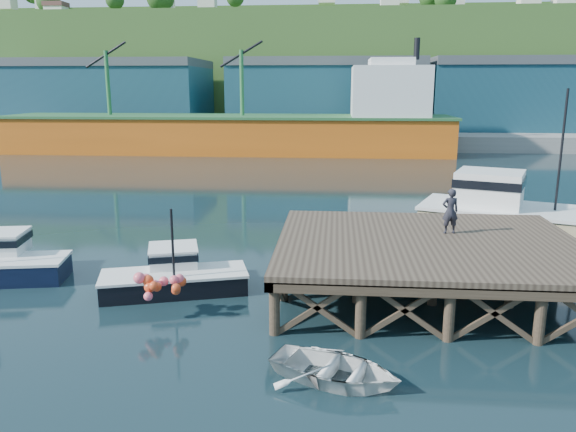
# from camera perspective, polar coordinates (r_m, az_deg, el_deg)

# --- Properties ---
(ground) EXTENTS (300.00, 300.00, 0.00)m
(ground) POSITION_cam_1_polar(r_m,az_deg,el_deg) (23.56, 0.37, -7.13)
(ground) COLOR black
(ground) RESTS_ON ground
(wharf) EXTENTS (12.00, 10.00, 2.62)m
(wharf) POSITION_cam_1_polar(r_m,az_deg,el_deg) (23.03, 14.13, -2.94)
(wharf) COLOR brown
(wharf) RESTS_ON ground
(far_quay) EXTENTS (160.00, 40.00, 2.00)m
(far_quay) POSITION_cam_1_polar(r_m,az_deg,el_deg) (92.35, 3.87, 8.54)
(far_quay) COLOR gray
(far_quay) RESTS_ON ground
(warehouse_left) EXTENTS (32.00, 16.00, 9.00)m
(warehouse_left) POSITION_cam_1_polar(r_m,az_deg,el_deg) (94.51, -18.33, 11.37)
(warehouse_left) COLOR #1A4757
(warehouse_left) RESTS_ON far_quay
(warehouse_mid) EXTENTS (28.00, 16.00, 9.00)m
(warehouse_mid) POSITION_cam_1_polar(r_m,az_deg,el_deg) (87.09, 3.86, 11.90)
(warehouse_mid) COLOR #1A4757
(warehouse_mid) RESTS_ON far_quay
(warehouse_right) EXTENTS (30.00, 16.00, 9.00)m
(warehouse_right) POSITION_cam_1_polar(r_m,az_deg,el_deg) (91.54, 23.35, 10.94)
(warehouse_right) COLOR #1A4757
(warehouse_right) RESTS_ON far_quay
(cargo_ship) EXTENTS (55.50, 10.00, 13.75)m
(cargo_ship) POSITION_cam_1_polar(r_m,az_deg,el_deg) (70.96, -3.40, 9.09)
(cargo_ship) COLOR #D96014
(cargo_ship) RESTS_ON ground
(hillside) EXTENTS (220.00, 50.00, 22.00)m
(hillside) POSITION_cam_1_polar(r_m,az_deg,el_deg) (122.10, 4.24, 14.31)
(hillside) COLOR #2D511E
(hillside) RESTS_ON ground
(boat_black) EXTENTS (6.16, 5.10, 3.58)m
(boat_black) POSITION_cam_1_polar(r_m,az_deg,el_deg) (23.33, -11.50, -5.89)
(boat_black) COLOR black
(boat_black) RESTS_ON ground
(trawler) EXTENTS (12.74, 8.36, 8.03)m
(trawler) POSITION_cam_1_polar(r_m,az_deg,el_deg) (31.00, 24.01, -0.16)
(trawler) COLOR #CBB683
(trawler) RESTS_ON ground
(dinghy) EXTENTS (4.49, 3.90, 0.78)m
(dinghy) POSITION_cam_1_polar(r_m,az_deg,el_deg) (16.34, 4.85, -15.23)
(dinghy) COLOR silver
(dinghy) RESTS_ON ground
(dockworker) EXTENTS (0.75, 0.55, 1.89)m
(dockworker) POSITION_cam_1_polar(r_m,az_deg,el_deg) (24.23, 16.15, 0.48)
(dockworker) COLOR black
(dockworker) RESTS_ON wharf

